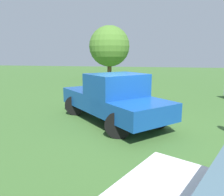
# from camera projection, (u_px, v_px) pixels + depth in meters

# --- Properties ---
(ground_plane) EXTENTS (80.00, 80.00, 0.00)m
(ground_plane) POSITION_uv_depth(u_px,v_px,m) (131.00, 126.00, 7.76)
(ground_plane) COLOR #3D662D
(pickup_truck) EXTENTS (4.90, 4.84, 1.84)m
(pickup_truck) POSITION_uv_depth(u_px,v_px,m) (114.00, 97.00, 8.12)
(pickup_truck) COLOR black
(pickup_truck) RESTS_ON ground_plane
(tree_back_left) EXTENTS (4.13, 4.13, 5.44)m
(tree_back_left) POSITION_uv_depth(u_px,v_px,m) (109.00, 46.00, 22.21)
(tree_back_left) COLOR brown
(tree_back_left) RESTS_ON ground_plane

